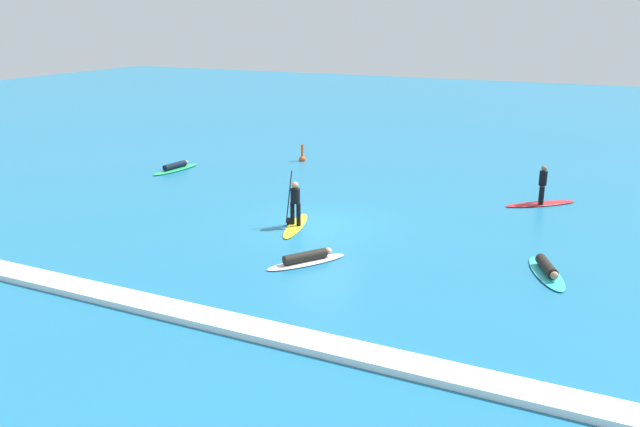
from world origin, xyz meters
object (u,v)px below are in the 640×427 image
surfer_on_teal_board (547,270)px  surfer_on_white_board (307,259)px  marker_buoy (302,157)px  surfer_on_yellow_board (295,213)px  surfer_on_red_board (541,196)px  surfer_on_green_board (176,168)px

surfer_on_teal_board → surfer_on_white_board: surfer_on_teal_board is taller
surfer_on_white_board → marker_buoy: (-7.15, 13.56, 0.05)m
surfer_on_white_board → surfer_on_teal_board: bearing=-37.4°
surfer_on_yellow_board → surfer_on_red_board: (7.90, 7.13, -0.13)m
surfer_on_green_board → surfer_on_red_board: bearing=-78.3°
surfer_on_red_board → surfer_on_white_board: bearing=-159.8°
surfer_on_yellow_board → surfer_on_green_board: size_ratio=1.00×
surfer_on_red_board → surfer_on_green_board: bearing=144.7°
surfer_on_teal_board → surfer_on_green_board: 20.09m
surfer_on_yellow_board → surfer_on_red_board: surfer_on_yellow_board is taller
surfer_on_green_board → marker_buoy: (4.82, 4.83, 0.06)m
surfer_on_green_board → surfer_on_white_board: 14.81m
surfer_on_yellow_board → surfer_on_teal_board: (9.17, -0.83, -0.38)m
surfer_on_yellow_board → surfer_on_green_board: (-9.88, 5.56, -0.39)m
surfer_on_red_board → surfer_on_white_board: surfer_on_red_board is taller
surfer_on_green_board → surfer_on_white_board: surfer_on_green_board is taller
marker_buoy → surfer_on_red_board: bearing=-14.1°
surfer_on_yellow_board → surfer_on_teal_board: surfer_on_yellow_board is taller
surfer_on_yellow_board → surfer_on_white_board: bearing=-161.1°
surfer_on_red_board → marker_buoy: 13.36m
surfer_on_green_board → marker_buoy: marker_buoy is taller
marker_buoy → surfer_on_teal_board: bearing=-38.2°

